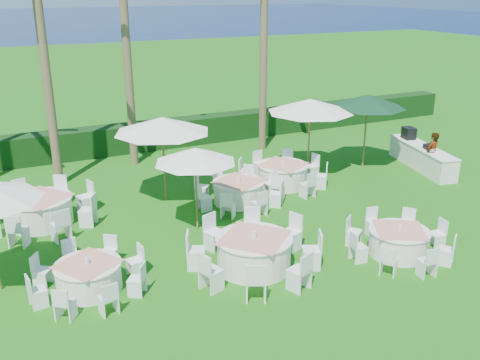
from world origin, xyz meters
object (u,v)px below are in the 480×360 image
object	(u,v)px
umbrella_c	(162,125)
umbrella_green	(368,101)
banquet_table_f	(283,174)
umbrella_d	(310,106)
banquet_table_d	(40,210)
banquet_table_e	(238,191)
umbrella_b	(195,155)
banquet_table_a	(89,276)
buffet_table	(421,156)
banquet_table_c	(399,241)
staff_person	(432,154)
banquet_table_b	(254,252)

from	to	relation	value
umbrella_c	umbrella_green	bearing A→B (deg)	0.27
banquet_table_f	umbrella_d	xyz separation A→B (m)	(1.57, 0.78, 2.24)
umbrella_d	banquet_table_d	bearing A→B (deg)	-177.08
banquet_table_e	umbrella_b	distance (m)	3.08
banquet_table_a	buffet_table	size ratio (longest dim) A/B	0.70
banquet_table_a	banquet_table_d	size ratio (longest dim) A/B	0.82
banquet_table_a	umbrella_green	xyz separation A→B (m)	(11.79, 4.74, 2.30)
banquet_table_c	banquet_table_e	bearing A→B (deg)	114.10
banquet_table_e	umbrella_d	xyz separation A→B (m)	(3.72, 1.55, 2.26)
banquet_table_a	banquet_table_c	xyz separation A→B (m)	(7.93, -1.77, 0.01)
banquet_table_e	buffet_table	xyz separation A→B (m)	(8.16, 0.13, 0.08)
banquet_table_c	banquet_table_d	distance (m)	10.58
banquet_table_c	banquet_table_e	xyz separation A→B (m)	(-2.33, 5.21, 0.02)
staff_person	umbrella_c	bearing A→B (deg)	-21.95
banquet_table_a	buffet_table	xyz separation A→B (m)	(13.76, 3.57, 0.11)
umbrella_green	buffet_table	size ratio (longest dim) A/B	0.74
umbrella_d	umbrella_green	distance (m)	2.48
banquet_table_a	banquet_table_c	size ratio (longest dim) A/B	0.98
umbrella_green	staff_person	xyz separation A→B (m)	(1.67, -1.97, -1.83)
umbrella_d	buffet_table	bearing A→B (deg)	-17.71
umbrella_d	staff_person	bearing A→B (deg)	-28.21
banquet_table_d	umbrella_c	bearing A→B (deg)	3.01
banquet_table_b	banquet_table_d	distance (m)	7.00
umbrella_green	staff_person	world-z (taller)	umbrella_green
banquet_table_d	banquet_table_b	bearing A→B (deg)	-48.31
banquet_table_a	umbrella_d	distance (m)	10.82
umbrella_b	buffet_table	distance (m)	10.43
banquet_table_f	umbrella_c	world-z (taller)	umbrella_c
banquet_table_b	banquet_table_a	bearing A→B (deg)	169.60
umbrella_b	staff_person	distance (m)	10.00
banquet_table_c	banquet_table_f	distance (m)	5.99
banquet_table_b	umbrella_d	bearing A→B (deg)	47.43
banquet_table_b	banquet_table_e	size ratio (longest dim) A/B	1.12
banquet_table_a	umbrella_b	size ratio (longest dim) A/B	1.10
banquet_table_b	staff_person	distance (m)	10.05
umbrella_d	staff_person	world-z (taller)	umbrella_d
banquet_table_e	umbrella_c	xyz separation A→B (m)	(-2.15, 1.26, 2.23)
banquet_table_b	buffet_table	distance (m)	10.62
banquet_table_a	banquet_table_f	world-z (taller)	banquet_table_f
banquet_table_a	buffet_table	bearing A→B (deg)	14.57
banquet_table_d	banquet_table_f	distance (m)	8.36
umbrella_green	staff_person	bearing A→B (deg)	-49.68
banquet_table_d	umbrella_d	bearing A→B (deg)	2.92
umbrella_c	buffet_table	distance (m)	10.59
banquet_table_e	banquet_table_f	xyz separation A→B (m)	(2.15, 0.77, 0.03)
banquet_table_f	umbrella_c	bearing A→B (deg)	173.56
banquet_table_a	staff_person	distance (m)	13.75
banquet_table_b	umbrella_c	bearing A→B (deg)	96.32
banquet_table_a	banquet_table_e	world-z (taller)	banquet_table_e
banquet_table_d	umbrella_c	size ratio (longest dim) A/B	1.07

